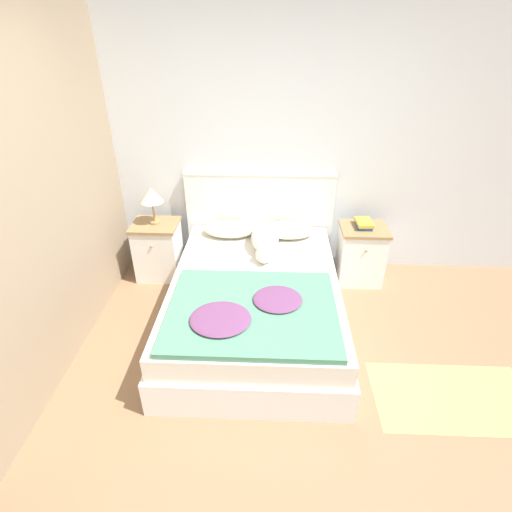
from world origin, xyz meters
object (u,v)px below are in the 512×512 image
object	(u,v)px
nightstand_left	(158,250)
dog	(265,239)
table_lamp	(151,196)
nightstand_right	(360,254)
pillow_left	(230,229)
pillow_right	(287,230)
book_stack	(364,224)
bed	(255,302)

from	to	relation	value
nightstand_left	dog	world-z (taller)	dog
dog	table_lamp	distance (m)	1.17
table_lamp	nightstand_right	bearing A→B (deg)	-0.65
pillow_left	dog	bearing A→B (deg)	-36.37
nightstand_left	pillow_right	distance (m)	1.34
book_stack	bed	bearing A→B (deg)	-142.87
nightstand_left	dog	distance (m)	1.16
pillow_right	dog	size ratio (longest dim) A/B	0.72
bed	nightstand_left	distance (m)	1.28
book_stack	table_lamp	distance (m)	2.08
nightstand_left	book_stack	xyz separation A→B (m)	(2.06, 0.02, 0.33)
bed	book_stack	size ratio (longest dim) A/B	8.81
pillow_right	book_stack	xyz separation A→B (m)	(0.74, -0.01, 0.09)
pillow_left	table_lamp	distance (m)	0.82
pillow_left	bed	bearing A→B (deg)	-69.90
book_stack	nightstand_left	bearing A→B (deg)	-179.49
nightstand_left	pillow_right	xyz separation A→B (m)	(1.32, 0.03, 0.24)
bed	pillow_right	bearing A→B (deg)	69.90
pillow_left	table_lamp	world-z (taller)	table_lamp
nightstand_right	table_lamp	world-z (taller)	table_lamp
bed	pillow_left	size ratio (longest dim) A/B	3.81
pillow_right	nightstand_right	bearing A→B (deg)	-1.98
nightstand_right	pillow_left	bearing A→B (deg)	178.88
nightstand_left	pillow_left	world-z (taller)	pillow_left
pillow_left	book_stack	bearing A→B (deg)	-0.33
nightstand_right	pillow_left	xyz separation A→B (m)	(-1.32, 0.03, 0.24)
nightstand_left	dog	xyz separation A→B (m)	(1.10, -0.24, 0.28)
nightstand_left	dog	bearing A→B (deg)	-12.11
book_stack	table_lamp	size ratio (longest dim) A/B	0.62
pillow_left	pillow_right	bearing A→B (deg)	0.00
nightstand_right	pillow_left	world-z (taller)	pillow_left
nightstand_left	pillow_left	bearing A→B (deg)	1.98
pillow_left	book_stack	world-z (taller)	book_stack
bed	pillow_right	xyz separation A→B (m)	(0.29, 0.79, 0.31)
nightstand_right	pillow_left	size ratio (longest dim) A/B	1.14
pillow_right	dog	world-z (taller)	dog
book_stack	table_lamp	xyz separation A→B (m)	(-2.06, 0.01, 0.25)
bed	nightstand_right	xyz separation A→B (m)	(1.03, 0.76, 0.06)
bed	table_lamp	distance (m)	1.45
bed	book_stack	world-z (taller)	book_stack
dog	table_lamp	world-z (taller)	table_lamp
nightstand_right	pillow_left	distance (m)	1.34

